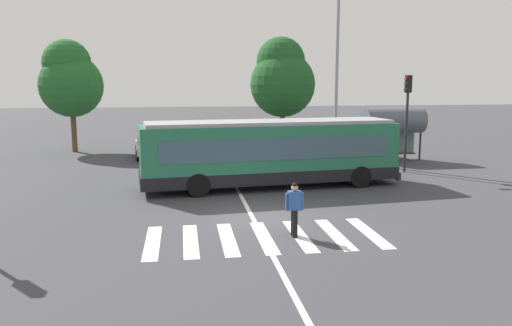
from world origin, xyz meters
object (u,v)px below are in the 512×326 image
(traffic_light_far_corner, at_px, (407,108))
(parked_car_white, at_px, (320,143))
(twin_arm_street_lamp, at_px, (337,57))
(background_tree_left, at_px, (70,79))
(bus_stop_shelter, at_px, (394,121))
(parked_car_black, at_px, (275,143))
(parked_car_charcoal, at_px, (196,145))
(pedestrian_crossing_street, at_px, (294,206))
(city_transit_bus, at_px, (271,153))
(background_tree_right, at_px, (282,78))
(parked_car_silver, at_px, (151,145))
(parked_car_champagne, at_px, (236,144))

(traffic_light_far_corner, bearing_deg, parked_car_white, 110.90)
(parked_car_white, xyz_separation_m, twin_arm_street_lamp, (0.15, -2.88, 5.47))
(background_tree_left, bearing_deg, parked_car_white, -12.63)
(bus_stop_shelter, height_order, background_tree_left, background_tree_left)
(parked_car_black, height_order, bus_stop_shelter, bus_stop_shelter)
(parked_car_white, bearing_deg, background_tree_left, 167.37)
(bus_stop_shelter, xyz_separation_m, background_tree_left, (-20.09, 7.05, 2.54))
(parked_car_charcoal, distance_m, background_tree_left, 9.86)
(background_tree_left, bearing_deg, pedestrian_crossing_street, -62.74)
(city_transit_bus, bearing_deg, background_tree_right, 76.55)
(twin_arm_street_lamp, bearing_deg, parked_car_silver, 164.18)
(pedestrian_crossing_street, distance_m, parked_car_white, 18.16)
(parked_car_black, distance_m, bus_stop_shelter, 7.78)
(city_transit_bus, relative_size, traffic_light_far_corner, 2.35)
(twin_arm_street_lamp, xyz_separation_m, background_tree_right, (-1.97, 6.68, -1.17))
(parked_car_silver, xyz_separation_m, bus_stop_shelter, (14.68, -3.66, 1.65))
(parked_car_charcoal, bearing_deg, pedestrian_crossing_street, -81.80)
(parked_car_black, relative_size, bus_stop_shelter, 1.26)
(twin_arm_street_lamp, bearing_deg, parked_car_champagne, 151.76)
(pedestrian_crossing_street, height_order, parked_car_champagne, pedestrian_crossing_street)
(parked_car_silver, bearing_deg, parked_car_white, -1.49)
(parked_car_champagne, bearing_deg, background_tree_right, 43.95)
(pedestrian_crossing_street, height_order, parked_car_white, pedestrian_crossing_street)
(city_transit_bus, xyz_separation_m, parked_car_silver, (-5.97, 10.11, -0.82))
(parked_car_black, height_order, background_tree_right, background_tree_right)
(bus_stop_shelter, relative_size, background_tree_right, 0.46)
(parked_car_silver, bearing_deg, bus_stop_shelter, -13.98)
(traffic_light_far_corner, bearing_deg, parked_car_silver, 151.78)
(traffic_light_far_corner, bearing_deg, pedestrian_crossing_street, -129.41)
(parked_car_black, distance_m, traffic_light_far_corner, 9.81)
(twin_arm_street_lamp, distance_m, background_tree_left, 17.89)
(background_tree_left, bearing_deg, parked_car_black, -13.13)
(pedestrian_crossing_street, bearing_deg, parked_car_black, 81.16)
(parked_car_silver, bearing_deg, city_transit_bus, -59.46)
(pedestrian_crossing_street, bearing_deg, parked_car_charcoal, 98.20)
(city_transit_bus, xyz_separation_m, background_tree_right, (3.26, 13.62, 3.48))
(parked_car_silver, bearing_deg, traffic_light_far_corner, -28.22)
(city_transit_bus, height_order, parked_car_black, city_transit_bus)
(city_transit_bus, height_order, parked_car_champagne, city_transit_bus)
(parked_car_silver, relative_size, background_tree_right, 0.58)
(parked_car_champagne, xyz_separation_m, background_tree_right, (3.75, 3.61, 4.30))
(parked_car_champagne, height_order, traffic_light_far_corner, traffic_light_far_corner)
(parked_car_champagne, relative_size, background_tree_right, 0.58)
(parked_car_charcoal, distance_m, bus_stop_shelter, 12.49)
(city_transit_bus, xyz_separation_m, parked_car_charcoal, (-3.11, 10.12, -0.82))
(parked_car_charcoal, height_order, parked_car_champagne, same)
(pedestrian_crossing_street, bearing_deg, traffic_light_far_corner, 50.59)
(background_tree_left, bearing_deg, traffic_light_far_corner, -29.36)
(parked_car_silver, relative_size, background_tree_left, 0.61)
(pedestrian_crossing_street, bearing_deg, city_transit_bus, 85.56)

